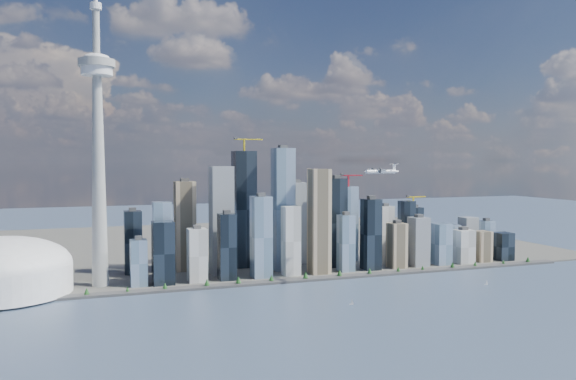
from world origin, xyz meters
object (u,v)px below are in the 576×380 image
object	(u,v)px
needle_tower	(98,140)
sailboat_east	(487,283)
dome_stadium	(2,270)
sailboat_west	(352,303)
airplane	(381,171)

from	to	relation	value
needle_tower	sailboat_east	xyz separation A→B (m)	(596.84, -185.23, -233.02)
dome_stadium	sailboat_east	world-z (taller)	dome_stadium
sailboat_west	dome_stadium	bearing A→B (deg)	178.54
airplane	sailboat_west	world-z (taller)	airplane
airplane	sailboat_east	size ratio (longest dim) A/B	7.37
needle_tower	sailboat_west	world-z (taller)	needle_tower
airplane	sailboat_east	world-z (taller)	airplane
needle_tower	sailboat_east	distance (m)	666.95
dome_stadium	needle_tower	bearing A→B (deg)	4.09
needle_tower	airplane	bearing A→B (deg)	-18.19
sailboat_west	needle_tower	bearing A→B (deg)	168.90
needle_tower	dome_stadium	bearing A→B (deg)	-175.91
needle_tower	dome_stadium	distance (m)	241.40
airplane	sailboat_east	xyz separation A→B (m)	(170.85, -45.23, -183.32)
dome_stadium	sailboat_west	size ratio (longest dim) A/B	22.69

